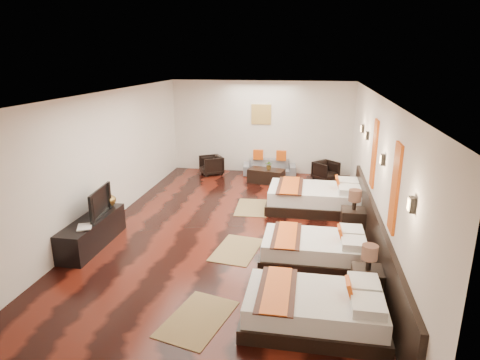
% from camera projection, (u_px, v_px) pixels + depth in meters
% --- Properties ---
extents(floor, '(5.50, 9.50, 0.01)m').
position_uv_depth(floor, '(232.00, 232.00, 8.60)').
color(floor, black).
rests_on(floor, ground).
extents(ceiling, '(5.50, 9.50, 0.01)m').
position_uv_depth(ceiling, '(231.00, 95.00, 7.80)').
color(ceiling, white).
rests_on(ceiling, floor).
extents(back_wall, '(5.50, 0.01, 2.80)m').
position_uv_depth(back_wall, '(261.00, 127.00, 12.68)').
color(back_wall, silver).
rests_on(back_wall, floor).
extents(left_wall, '(0.01, 9.50, 2.80)m').
position_uv_depth(left_wall, '(102.00, 161.00, 8.65)').
color(left_wall, silver).
rests_on(left_wall, floor).
extents(right_wall, '(0.01, 9.50, 2.80)m').
position_uv_depth(right_wall, '(376.00, 173.00, 7.75)').
color(right_wall, silver).
rests_on(right_wall, floor).
extents(headboard_panel, '(0.08, 6.60, 0.90)m').
position_uv_depth(headboard_panel, '(375.00, 237.00, 7.27)').
color(headboard_panel, black).
rests_on(headboard_panel, floor).
extents(bed_near, '(1.90, 1.20, 0.73)m').
position_uv_depth(bed_near, '(315.00, 309.00, 5.56)').
color(bed_near, black).
rests_on(bed_near, floor).
extents(bed_mid, '(1.86, 1.17, 0.71)m').
position_uv_depth(bed_mid, '(315.00, 249.00, 7.29)').
color(bed_mid, black).
rests_on(bed_mid, floor).
extents(bed_far, '(2.21, 1.39, 0.84)m').
position_uv_depth(bed_far, '(316.00, 198.00, 9.77)').
color(bed_far, black).
rests_on(bed_far, floor).
extents(nightstand_a, '(0.44, 0.44, 0.87)m').
position_uv_depth(nightstand_a, '(367.00, 280.00, 6.16)').
color(nightstand_a, black).
rests_on(nightstand_a, floor).
extents(nightstand_b, '(0.48, 0.48, 0.94)m').
position_uv_depth(nightstand_b, '(353.00, 219.00, 8.42)').
color(nightstand_b, black).
rests_on(nightstand_b, floor).
extents(jute_mat_near, '(1.02, 1.35, 0.01)m').
position_uv_depth(jute_mat_near, '(198.00, 319.00, 5.75)').
color(jute_mat_near, olive).
rests_on(jute_mat_near, floor).
extents(jute_mat_mid, '(0.92, 1.30, 0.01)m').
position_uv_depth(jute_mat_mid, '(237.00, 250.00, 7.80)').
color(jute_mat_mid, olive).
rests_on(jute_mat_mid, floor).
extents(jute_mat_far, '(0.80, 1.23, 0.01)m').
position_uv_depth(jute_mat_far, '(252.00, 207.00, 9.96)').
color(jute_mat_far, olive).
rests_on(jute_mat_far, floor).
extents(tv_console, '(0.50, 1.80, 0.55)m').
position_uv_depth(tv_console, '(92.00, 232.00, 7.91)').
color(tv_console, black).
rests_on(tv_console, floor).
extents(tv, '(0.23, 0.98, 0.56)m').
position_uv_depth(tv, '(96.00, 203.00, 7.87)').
color(tv, black).
rests_on(tv, tv_console).
extents(book, '(0.37, 0.41, 0.03)m').
position_uv_depth(book, '(77.00, 228.00, 7.38)').
color(book, black).
rests_on(book, tv_console).
extents(figurine, '(0.36, 0.36, 0.36)m').
position_uv_depth(figurine, '(107.00, 198.00, 8.42)').
color(figurine, brown).
rests_on(figurine, tv_console).
extents(sofa, '(1.65, 0.81, 0.46)m').
position_uv_depth(sofa, '(269.00, 167.00, 12.68)').
color(sofa, slate).
rests_on(sofa, floor).
extents(armchair_left, '(0.86, 0.86, 0.58)m').
position_uv_depth(armchair_left, '(211.00, 165.00, 12.69)').
color(armchair_left, black).
rests_on(armchair_left, floor).
extents(armchair_right, '(0.85, 0.85, 0.56)m').
position_uv_depth(armchair_right, '(326.00, 171.00, 12.11)').
color(armchair_right, black).
rests_on(armchair_right, floor).
extents(coffee_table, '(1.08, 0.70, 0.40)m').
position_uv_depth(coffee_table, '(266.00, 176.00, 11.88)').
color(coffee_table, black).
rests_on(coffee_table, floor).
extents(table_plant, '(0.24, 0.21, 0.26)m').
position_uv_depth(table_plant, '(269.00, 165.00, 11.75)').
color(table_plant, '#2A551C').
rests_on(table_plant, coffee_table).
extents(orange_panel_a, '(0.04, 0.40, 1.30)m').
position_uv_depth(orange_panel_a, '(395.00, 188.00, 5.87)').
color(orange_panel_a, '#D86014').
rests_on(orange_panel_a, right_wall).
extents(orange_panel_b, '(0.04, 0.40, 1.30)m').
position_uv_depth(orange_panel_b, '(374.00, 154.00, 7.95)').
color(orange_panel_b, '#D86014').
rests_on(orange_panel_b, right_wall).
extents(sconce_near, '(0.07, 0.12, 0.18)m').
position_uv_depth(sconce_near, '(411.00, 205.00, 4.80)').
color(sconce_near, black).
rests_on(sconce_near, right_wall).
extents(sconce_mid, '(0.07, 0.12, 0.18)m').
position_uv_depth(sconce_mid, '(382.00, 160.00, 6.87)').
color(sconce_mid, black).
rests_on(sconce_mid, right_wall).
extents(sconce_far, '(0.07, 0.12, 0.18)m').
position_uv_depth(sconce_far, '(367.00, 136.00, 8.95)').
color(sconce_far, black).
rests_on(sconce_far, right_wall).
extents(sconce_lounge, '(0.07, 0.12, 0.18)m').
position_uv_depth(sconce_lounge, '(362.00, 129.00, 9.80)').
color(sconce_lounge, black).
rests_on(sconce_lounge, right_wall).
extents(gold_artwork, '(0.60, 0.04, 0.60)m').
position_uv_depth(gold_artwork, '(261.00, 114.00, 12.55)').
color(gold_artwork, '#AD873F').
rests_on(gold_artwork, back_wall).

